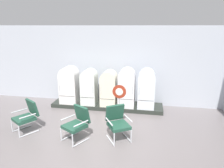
# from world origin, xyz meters

# --- Properties ---
(ground) EXTENTS (12.00, 10.00, 0.05)m
(ground) POSITION_xyz_m (0.00, 0.00, -0.03)
(ground) COLOR slate
(back_wall) EXTENTS (11.76, 0.12, 3.24)m
(back_wall) POSITION_xyz_m (0.00, 3.66, 1.64)
(back_wall) COLOR #B6BCC6
(back_wall) RESTS_ON ground
(display_plinth) EXTENTS (4.48, 0.95, 0.15)m
(display_plinth) POSITION_xyz_m (0.00, 3.02, 0.08)
(display_plinth) COLOR #2A2F29
(display_plinth) RESTS_ON ground
(refrigerator_0) EXTENTS (0.70, 0.67, 1.51)m
(refrigerator_0) POSITION_xyz_m (-1.54, 2.91, 0.95)
(refrigerator_0) COLOR white
(refrigerator_0) RESTS_ON display_plinth
(refrigerator_1) EXTENTS (0.59, 0.64, 1.43)m
(refrigerator_1) POSITION_xyz_m (-0.69, 2.90, 0.91)
(refrigerator_1) COLOR silver
(refrigerator_1) RESTS_ON display_plinth
(refrigerator_2) EXTENTS (0.61, 0.71, 1.40)m
(refrigerator_2) POSITION_xyz_m (0.10, 2.93, 0.89)
(refrigerator_2) COLOR beige
(refrigerator_2) RESTS_ON display_plinth
(refrigerator_3) EXTENTS (0.63, 0.64, 1.53)m
(refrigerator_3) POSITION_xyz_m (0.82, 2.89, 0.97)
(refrigerator_3) COLOR white
(refrigerator_3) RESTS_ON display_plinth
(refrigerator_4) EXTENTS (0.63, 0.66, 1.52)m
(refrigerator_4) POSITION_xyz_m (1.57, 2.90, 0.96)
(refrigerator_4) COLOR silver
(refrigerator_4) RESTS_ON display_plinth
(armchair_left) EXTENTS (0.85, 0.89, 0.99)m
(armchair_left) POSITION_xyz_m (-2.06, 0.62, 0.53)
(armchair_left) COLOR silver
(armchair_left) RESTS_ON ground
(armchair_right) EXTENTS (0.84, 0.89, 0.99)m
(armchair_right) POSITION_xyz_m (0.80, 0.69, 0.53)
(armchair_right) COLOR silver
(armchair_right) RESTS_ON ground
(armchair_center) EXTENTS (0.84, 0.89, 0.99)m
(armchair_center) POSITION_xyz_m (-0.34, 0.43, 0.53)
(armchair_center) COLOR silver
(armchair_center) RESTS_ON ground
(sign_stand) EXTENTS (0.44, 0.32, 1.44)m
(sign_stand) POSITION_xyz_m (0.75, 1.39, 0.69)
(sign_stand) COLOR #2D2D30
(sign_stand) RESTS_ON ground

